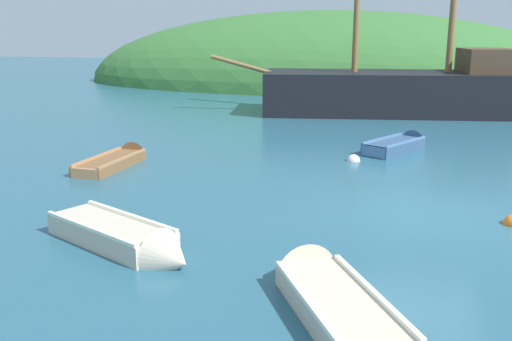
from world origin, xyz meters
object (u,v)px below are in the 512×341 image
(rowboat_center, at_px, (400,146))
(rowboat_outer_left, at_px, (127,242))
(sailing_ship, at_px, (407,98))
(rowboat_portside, at_px, (326,296))
(buoy_white, at_px, (353,161))
(rowboat_far, at_px, (120,161))

(rowboat_center, relative_size, rowboat_outer_left, 0.88)
(sailing_ship, xyz_separation_m, rowboat_center, (-0.46, -8.59, -0.62))
(rowboat_portside, bearing_deg, buoy_white, -27.05)
(rowboat_far, bearing_deg, buoy_white, -69.56)
(sailing_ship, relative_size, rowboat_portside, 4.59)
(rowboat_portside, relative_size, rowboat_outer_left, 0.98)
(sailing_ship, distance_m, rowboat_portside, 20.08)
(rowboat_outer_left, bearing_deg, rowboat_center, 90.31)
(rowboat_far, xyz_separation_m, buoy_white, (6.88, 1.93, -0.09))
(rowboat_far, relative_size, buoy_white, 8.12)
(rowboat_portside, xyz_separation_m, rowboat_outer_left, (-3.81, 1.30, 0.03))
(sailing_ship, distance_m, rowboat_far, 15.28)
(rowboat_center, xyz_separation_m, rowboat_portside, (-1.38, -11.39, -0.02))
(rowboat_portside, distance_m, rowboat_outer_left, 4.03)
(rowboat_center, height_order, rowboat_portside, rowboat_portside)
(rowboat_center, height_order, rowboat_outer_left, rowboat_outer_left)
(rowboat_center, bearing_deg, rowboat_far, 146.85)
(sailing_ship, bearing_deg, buoy_white, 72.46)
(rowboat_center, xyz_separation_m, buoy_white, (-1.46, -1.96, -0.13))
(rowboat_center, bearing_deg, buoy_white, 175.25)
(rowboat_far, relative_size, rowboat_outer_left, 0.96)
(sailing_ship, bearing_deg, rowboat_outer_left, 65.95)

